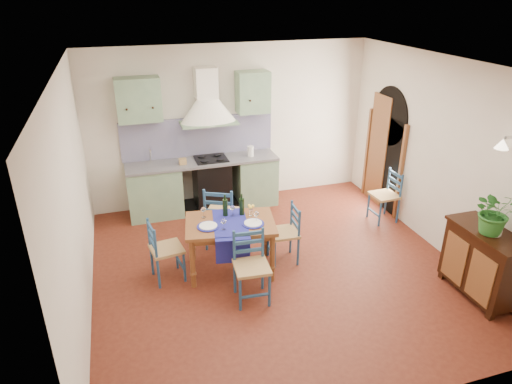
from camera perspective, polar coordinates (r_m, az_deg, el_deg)
floor at (r=6.56m, az=2.64°, el=-9.48°), size 5.00×5.00×0.00m
back_wall at (r=7.97m, az=-5.98°, el=5.21°), size 5.00×0.96×2.80m
right_wall at (r=7.32m, az=20.84°, el=4.32°), size 0.26×5.00×2.80m
left_wall at (r=5.62m, az=-21.85°, el=-1.17°), size 0.04×5.00×2.80m
ceiling at (r=5.51m, az=3.21°, el=15.47°), size 5.00×5.00×0.01m
dining_table at (r=6.18m, az=-3.19°, el=-4.52°), size 1.31×1.02×1.07m
chair_near at (r=5.74m, az=-0.61°, el=-9.27°), size 0.46×0.46×0.92m
chair_far at (r=6.85m, az=-4.37°, el=-2.93°), size 0.62×0.62×1.00m
chair_left at (r=6.23m, az=-11.39°, el=-7.11°), size 0.47×0.47×0.88m
chair_right at (r=6.52m, az=3.68°, el=-5.14°), size 0.42×0.42×0.86m
chair_spare at (r=7.93m, az=15.95°, el=-0.43°), size 0.43×0.43×0.87m
sideboard at (r=6.44m, az=26.51°, el=-7.74°), size 0.50×1.05×0.94m
potted_plant at (r=6.09m, az=27.77°, el=-2.21°), size 0.62×0.58×0.57m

